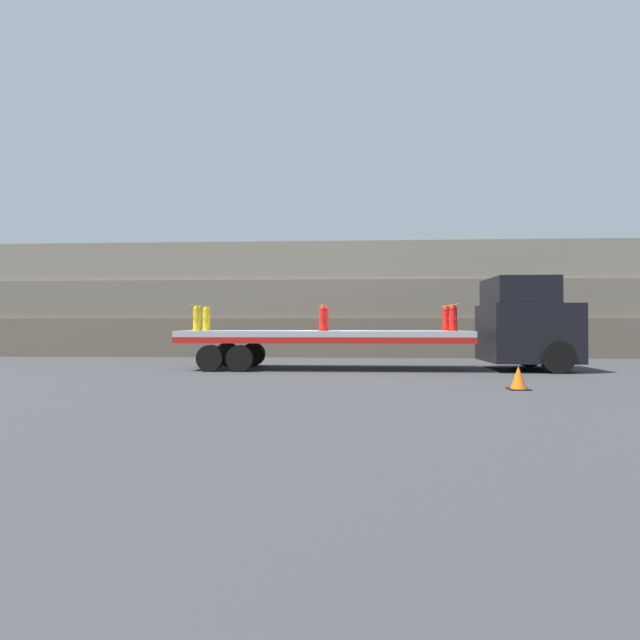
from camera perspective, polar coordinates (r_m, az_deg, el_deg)
ground_plane at (r=17.13m, az=0.47°, el=-5.61°), size 120.00×120.00×0.00m
rock_cliff at (r=24.57m, az=1.29°, el=2.26°), size 60.00×3.30×5.43m
truck_cab at (r=18.09m, az=22.75°, el=-0.43°), size 2.78×2.75×3.07m
flatbed_trailer at (r=17.10m, az=-1.08°, el=-1.97°), size 9.70×2.62×1.31m
fire_hydrant_yellow_near_0 at (r=17.25m, az=-13.86°, el=0.17°), size 0.33×0.50×0.85m
fire_hydrant_yellow_far_0 at (r=18.31m, az=-12.85°, el=0.13°), size 0.33×0.50×0.85m
fire_hydrant_red_near_1 at (r=16.51m, az=0.38°, el=0.18°), size 0.33×0.50×0.85m
fire_hydrant_red_far_1 at (r=17.62m, az=0.55°, el=0.14°), size 0.33×0.50×0.85m
fire_hydrant_red_near_2 at (r=16.85m, az=14.96°, el=0.19°), size 0.33×0.50×0.85m
fire_hydrant_red_far_2 at (r=17.94m, az=14.24°, el=0.14°), size 0.33×0.50×0.85m
cargo_strap_rear at (r=17.79m, az=-13.34°, el=1.58°), size 0.05×2.72×0.01m
cargo_strap_middle at (r=17.08m, az=0.47°, el=1.65°), size 0.05×2.72×0.01m
cargo_strap_front at (r=17.40m, az=14.59°, el=1.63°), size 0.05×2.72×0.01m
traffic_cone at (r=12.58m, az=21.74°, el=-6.19°), size 0.47×0.47×0.55m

